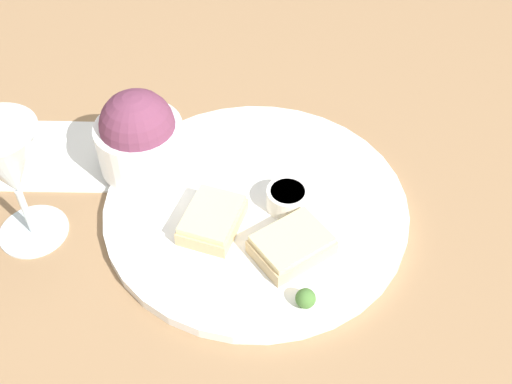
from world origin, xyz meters
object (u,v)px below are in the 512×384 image
object	(u,v)px
salad_bowl	(139,136)
cheese_toast_near	(292,245)
napkin	(61,154)
sauce_ramekin	(287,198)
wine_glass	(8,166)
cheese_toast_far	(212,220)

from	to	relation	value
salad_bowl	cheese_toast_near	bearing A→B (deg)	70.78
cheese_toast_near	napkin	size ratio (longest dim) A/B	0.56
salad_bowl	cheese_toast_near	distance (m)	0.23
salad_bowl	sauce_ramekin	distance (m)	0.19
salad_bowl	cheese_toast_near	size ratio (longest dim) A/B	1.05
sauce_ramekin	cheese_toast_near	world-z (taller)	same
salad_bowl	wine_glass	distance (m)	0.16
wine_glass	napkin	bearing A→B (deg)	-163.85
wine_glass	napkin	distance (m)	0.17
cheese_toast_near	wine_glass	world-z (taller)	wine_glass
salad_bowl	sauce_ramekin	size ratio (longest dim) A/B	2.17
sauce_ramekin	napkin	xyz separation A→B (m)	(-0.00, -0.31, -0.03)
cheese_toast_near	cheese_toast_far	bearing A→B (deg)	-93.63
cheese_toast_far	cheese_toast_near	bearing A→B (deg)	86.37
cheese_toast_far	sauce_ramekin	bearing A→B (deg)	129.31
salad_bowl	cheese_toast_far	size ratio (longest dim) A/B	1.37
salad_bowl	cheese_toast_far	bearing A→B (deg)	60.06
wine_glass	salad_bowl	bearing A→B (deg)	149.00
sauce_ramekin	wine_glass	distance (m)	0.31
wine_glass	napkin	world-z (taller)	wine_glass
napkin	sauce_ramekin	bearing A→B (deg)	89.77
cheese_toast_near	napkin	xyz separation A→B (m)	(-0.07, -0.33, -0.02)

